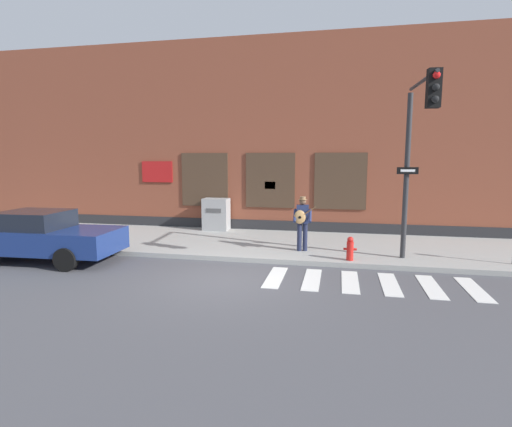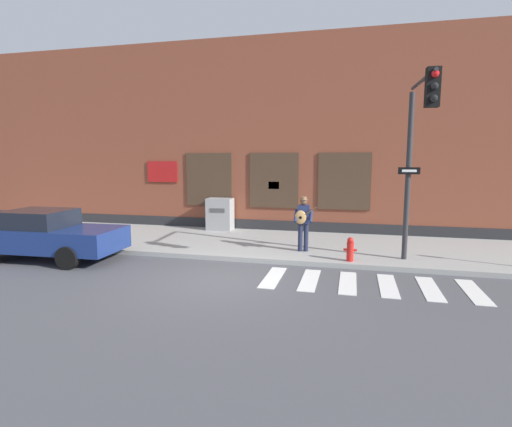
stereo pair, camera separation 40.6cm
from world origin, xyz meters
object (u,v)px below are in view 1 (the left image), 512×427
Objects in this scene: busker at (302,220)px; traffic_light at (417,140)px; red_car at (42,236)px; fire_hydrant at (350,249)px; utility_box at (216,214)px.

traffic_light is at bearing -21.76° from busker.
red_car is 2.66× the size of busker.
traffic_light is 7.12× the size of fire_hydrant.
utility_box is (3.79, 5.44, 0.03)m from red_car.
busker is at bearing 148.47° from fire_hydrant.
red_car is at bearing -171.15° from fire_hydrant.
fire_hydrant is at bearing -37.04° from utility_box.
utility_box reaches higher than fire_hydrant.
fire_hydrant is (1.49, -0.91, -0.66)m from busker.
red_car is 9.23m from fire_hydrant.
fire_hydrant is (9.12, 1.42, -0.28)m from red_car.
busker reaches higher than utility_box.
busker is 4.95m from utility_box.
busker reaches higher than red_car.
red_car is at bearing -124.88° from utility_box.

